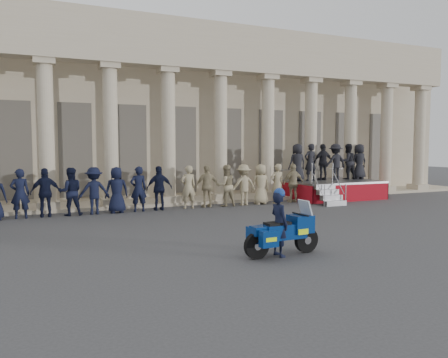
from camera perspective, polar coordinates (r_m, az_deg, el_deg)
ground at (r=12.55m, az=-2.55°, el=-8.29°), size 90.00×90.00×0.00m
building at (r=26.61m, az=-14.14°, el=8.03°), size 40.00×12.50×9.00m
officer_rank at (r=18.28m, az=-17.15°, el=-1.50°), size 19.56×0.72×1.90m
reviewing_stand at (r=23.74m, az=13.92°, el=1.49°), size 4.94×4.38×2.86m
motorcycle at (r=11.08m, az=7.71°, el=-6.89°), size 2.14×0.88×1.37m
rider at (r=10.97m, az=7.22°, el=-5.61°), size 0.42×0.61×1.71m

